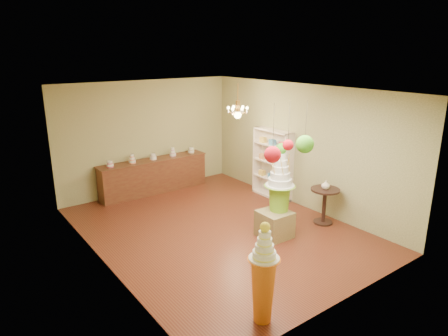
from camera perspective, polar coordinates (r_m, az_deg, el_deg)
floor at (r=8.79m, az=-0.89°, el=-8.73°), size 6.50×6.50×0.00m
ceiling at (r=7.98m, az=-0.99°, el=11.13°), size 6.50×6.50×0.00m
wall_back at (r=10.99m, az=-10.89°, el=4.43°), size 5.00×0.04×3.00m
wall_front at (r=6.07m, az=17.36°, el=-6.07°), size 5.00×0.04×3.00m
wall_left at (r=7.17m, az=-17.42°, el=-2.57°), size 0.04×6.50×3.00m
wall_right at (r=9.88m, az=10.94°, el=3.07°), size 0.04×6.50×3.00m
pedestal_green at (r=8.30m, az=7.90°, el=-4.32°), size 0.74×0.74×1.99m
pedestal_orange at (r=5.85m, az=5.63°, el=-15.89°), size 0.47×0.47×1.54m
burlap_riser at (r=8.42m, az=7.23°, el=-7.95°), size 0.63×0.63×0.56m
sideboard at (r=11.01m, az=-9.97°, el=-1.02°), size 3.04×0.54×1.16m
shelving_unit at (r=10.46m, az=6.95°, el=0.61°), size 0.33×1.20×1.80m
round_table at (r=9.16m, az=14.16°, el=-4.60°), size 0.77×0.77×0.81m
vase at (r=9.03m, az=14.33°, el=-2.33°), size 0.20×0.20×0.19m
pom_red_left at (r=6.20m, az=6.95°, el=1.92°), size 0.26×0.26×0.93m
pom_green_mid at (r=6.54m, az=11.48°, el=3.35°), size 0.29×0.29×0.85m
pom_red_right at (r=6.41m, az=9.14°, el=3.29°), size 0.18×0.18×0.78m
chandelier at (r=9.65m, az=1.96°, el=7.89°), size 0.67×0.67×0.85m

